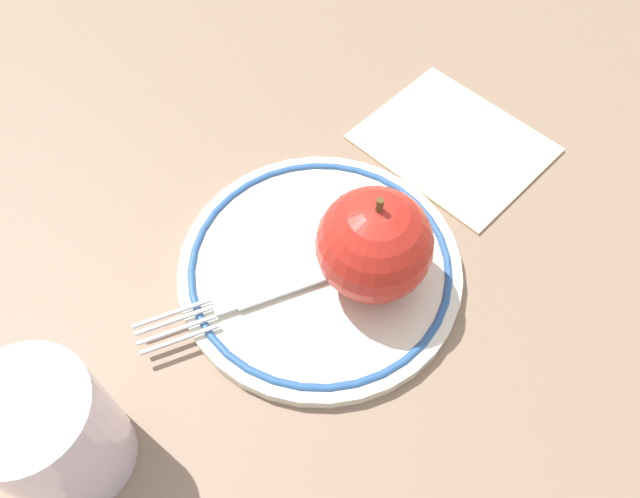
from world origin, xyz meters
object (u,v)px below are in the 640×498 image
(plate, at_px, (320,267))
(napkin_folded, at_px, (453,142))
(apple_red_whole, at_px, (374,245))
(drinking_glass, at_px, (53,434))
(fork, at_px, (253,298))

(plate, distance_m, napkin_folded, 0.18)
(apple_red_whole, relative_size, napkin_folded, 0.62)
(plate, distance_m, drinking_glass, 0.22)
(fork, bearing_deg, napkin_folded, -157.74)
(plate, xyz_separation_m, apple_red_whole, (0.03, -0.03, 0.05))
(drinking_glass, distance_m, napkin_folded, 0.40)
(apple_red_whole, height_order, fork, apple_red_whole)
(drinking_glass, bearing_deg, fork, 18.98)
(napkin_folded, bearing_deg, fork, -161.78)
(plate, distance_m, apple_red_whole, 0.06)
(apple_red_whole, height_order, drinking_glass, apple_red_whole)
(fork, bearing_deg, drinking_glass, 23.03)
(plate, relative_size, drinking_glass, 2.20)
(napkin_folded, bearing_deg, plate, -157.93)
(apple_red_whole, bearing_deg, fork, 167.35)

